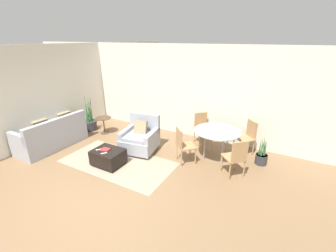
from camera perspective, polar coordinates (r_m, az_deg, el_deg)
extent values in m
plane|color=brown|center=(5.07, -17.91, -14.69)|extent=(20.00, 20.00, 0.00)
cube|color=silver|center=(7.07, 1.32, 9.05)|extent=(12.00, 0.06, 2.75)
cube|color=silver|center=(7.59, -26.79, 7.62)|extent=(0.06, 12.00, 2.75)
cube|color=gray|center=(5.83, -12.62, -8.96)|extent=(2.79, 1.42, 0.00)
cube|color=brown|center=(5.49, -16.44, -11.38)|extent=(2.74, 0.05, 0.00)
cube|color=brown|center=(5.58, -15.30, -10.66)|extent=(2.74, 0.05, 0.00)
cube|color=brown|center=(5.68, -14.20, -9.96)|extent=(2.74, 0.05, 0.00)
cube|color=brown|center=(5.77, -13.14, -9.27)|extent=(2.74, 0.05, 0.00)
cube|color=brown|center=(5.87, -12.12, -8.61)|extent=(2.74, 0.05, 0.00)
cube|color=brown|center=(5.98, -11.14, -7.97)|extent=(2.74, 0.05, 0.00)
cube|color=brown|center=(6.08, -10.19, -7.34)|extent=(2.74, 0.05, 0.00)
cube|color=brown|center=(6.19, -9.28, -6.74)|extent=(2.74, 0.05, 0.00)
cube|color=#999EA8|center=(7.18, -27.35, -2.98)|extent=(0.83, 1.83, 0.44)
cube|color=#999EA8|center=(6.75, -26.32, -0.17)|extent=(0.14, 1.83, 0.45)
cube|color=#999EA8|center=(7.52, -22.55, 1.75)|extent=(0.76, 0.12, 0.26)
cube|color=#999EA8|center=(6.68, -33.78, -2.79)|extent=(0.76, 0.12, 0.26)
cube|color=#8E7F5B|center=(7.16, -25.00, 1.69)|extent=(0.19, 0.40, 0.41)
cube|color=#8E7F5B|center=(6.79, -29.84, -0.22)|extent=(0.19, 0.40, 0.41)
cube|color=#999EA8|center=(6.18, -7.22, -4.30)|extent=(1.00, 1.02, 0.34)
cube|color=#999EA8|center=(6.05, -7.46, -2.54)|extent=(0.75, 0.86, 0.10)
cube|color=#999EA8|center=(6.31, -5.90, 0.77)|extent=(0.87, 0.26, 0.55)
cube|color=#999EA8|center=(6.23, -10.42, -1.52)|extent=(0.26, 0.82, 0.20)
cube|color=#999EA8|center=(5.92, -4.09, -2.47)|extent=(0.26, 0.82, 0.20)
cylinder|color=brown|center=(6.14, -11.59, -6.87)|extent=(0.05, 0.05, 0.06)
cylinder|color=brown|center=(5.84, -5.54, -8.07)|extent=(0.05, 0.05, 0.06)
cylinder|color=brown|center=(6.70, -8.51, -4.13)|extent=(0.05, 0.05, 0.06)
cylinder|color=brown|center=(6.43, -2.88, -5.07)|extent=(0.05, 0.05, 0.06)
cube|color=#8E7F5B|center=(6.09, -6.95, -0.25)|extent=(0.38, 0.26, 0.36)
cube|color=black|center=(5.68, -14.93, -7.54)|extent=(0.71, 0.57, 0.35)
cylinder|color=black|center=(5.84, -18.58, -9.35)|extent=(0.04, 0.04, 0.04)
cylinder|color=black|center=(5.45, -14.04, -11.20)|extent=(0.04, 0.04, 0.04)
cylinder|color=black|center=(6.12, -15.37, -7.47)|extent=(0.04, 0.04, 0.04)
cylinder|color=black|center=(5.75, -10.85, -9.06)|extent=(0.04, 0.04, 0.04)
cube|color=#B72D28|center=(5.63, -15.67, -5.77)|extent=(0.22, 0.20, 0.02)
cube|color=#B7B7BC|center=(5.48, -15.97, -6.66)|extent=(0.12, 0.14, 0.01)
cube|color=#B7B7BC|center=(5.69, -17.02, -5.71)|extent=(0.13, 0.16, 0.01)
cylinder|color=#333338|center=(7.98, -19.04, 0.15)|extent=(0.41, 0.41, 0.31)
cylinder|color=black|center=(7.93, -19.16, 1.12)|extent=(0.37, 0.37, 0.02)
cone|color=#2D6B38|center=(7.76, -19.27, 3.94)|extent=(0.04, 0.10, 0.82)
cone|color=#2D6B38|center=(7.80, -18.98, 4.19)|extent=(0.14, 0.11, 0.84)
cone|color=#2D6B38|center=(7.87, -19.01, 4.30)|extent=(0.14, 0.05, 0.84)
cone|color=#2D6B38|center=(7.86, -19.43, 3.83)|extent=(0.15, 0.12, 0.74)
cone|color=#2D6B38|center=(7.90, -19.95, 3.39)|extent=(0.05, 0.12, 0.62)
cone|color=#2D6B38|center=(7.81, -20.12, 4.28)|extent=(0.07, 0.09, 0.91)
cone|color=#2D6B38|center=(7.75, -20.01, 4.13)|extent=(0.12, 0.05, 0.90)
cone|color=#2D6B38|center=(7.73, -19.53, 3.86)|extent=(0.08, 0.08, 0.82)
cylinder|color=#4C3828|center=(7.44, -16.13, 1.98)|extent=(0.49, 0.49, 0.02)
cylinder|color=#4C3828|center=(7.53, -15.93, 0.16)|extent=(0.04, 0.04, 0.49)
cylinder|color=#4C3828|center=(7.62, -15.74, -1.63)|extent=(0.27, 0.27, 0.02)
cylinder|color=#8C9E99|center=(5.73, 12.41, -1.20)|extent=(1.17, 1.17, 0.01)
cylinder|color=#99999E|center=(5.75, 9.26, -4.99)|extent=(0.04, 0.04, 0.73)
cylinder|color=#99999E|center=(5.64, 13.64, -5.92)|extent=(0.04, 0.04, 0.73)
cylinder|color=#99999E|center=(6.14, 10.73, -3.29)|extent=(0.04, 0.04, 0.73)
cylinder|color=#99999E|center=(6.04, 14.84, -4.12)|extent=(0.04, 0.04, 0.73)
cube|color=tan|center=(5.54, 4.64, -5.05)|extent=(0.59, 0.59, 0.03)
cube|color=tan|center=(5.37, 2.82, -3.03)|extent=(0.29, 0.29, 0.45)
cylinder|color=tan|center=(5.56, 6.98, -7.67)|extent=(0.03, 0.03, 0.42)
cylinder|color=tan|center=(5.85, 5.61, -6.03)|extent=(0.03, 0.03, 0.42)
cylinder|color=tan|center=(5.44, 3.44, -8.23)|extent=(0.03, 0.03, 0.42)
cylinder|color=tan|center=(5.74, 2.24, -6.52)|extent=(0.03, 0.03, 0.42)
cube|color=tan|center=(5.24, 16.34, -7.61)|extent=(0.59, 0.59, 0.03)
cube|color=tan|center=(4.99, 17.76, -6.19)|extent=(0.29, 0.29, 0.45)
cylinder|color=tan|center=(5.56, 16.71, -8.48)|extent=(0.03, 0.03, 0.42)
cylinder|color=tan|center=(5.39, 13.44, -9.15)|extent=(0.03, 0.03, 0.42)
cylinder|color=tan|center=(5.31, 18.78, -10.28)|extent=(0.03, 0.03, 0.42)
cylinder|color=tan|center=(5.13, 15.39, -11.07)|extent=(0.03, 0.03, 0.42)
cube|color=tan|center=(6.52, 8.86, -1.00)|extent=(0.59, 0.59, 0.03)
cube|color=tan|center=(6.59, 8.30, 1.54)|extent=(0.29, 0.29, 0.45)
cylinder|color=tan|center=(6.39, 7.94, -3.63)|extent=(0.03, 0.03, 0.42)
cylinder|color=tan|center=(6.54, 10.84, -3.23)|extent=(0.03, 0.03, 0.42)
cylinder|color=tan|center=(6.69, 6.71, -2.38)|extent=(0.03, 0.03, 0.42)
cylinder|color=tan|center=(6.83, 9.50, -2.02)|extent=(0.03, 0.03, 0.42)
cube|color=tan|center=(6.26, 18.81, -2.92)|extent=(0.59, 0.59, 0.03)
cube|color=tan|center=(6.28, 20.51, -0.70)|extent=(0.29, 0.29, 0.45)
cylinder|color=tan|center=(6.40, 16.34, -4.33)|extent=(0.03, 0.03, 0.42)
cylinder|color=tan|center=(6.13, 18.10, -5.72)|extent=(0.03, 0.03, 0.42)
cylinder|color=tan|center=(6.59, 19.01, -3.88)|extent=(0.03, 0.03, 0.42)
cylinder|color=tan|center=(6.33, 20.82, -5.20)|extent=(0.03, 0.03, 0.42)
cylinder|color=#333338|center=(6.03, 22.57, -7.78)|extent=(0.28, 0.28, 0.25)
cylinder|color=black|center=(5.98, 22.72, -6.83)|extent=(0.26, 0.26, 0.02)
cone|color=#2D6B38|center=(5.87, 23.55, -5.07)|extent=(0.05, 0.06, 0.42)
cone|color=#2D6B38|center=(5.94, 23.37, -4.87)|extent=(0.06, 0.05, 0.40)
cone|color=#2D6B38|center=(5.91, 22.90, -4.80)|extent=(0.09, 0.07, 0.42)
cone|color=#2D6B38|center=(5.88, 22.37, -4.85)|extent=(0.05, 0.06, 0.42)
cone|color=#2D6B38|center=(5.82, 22.75, -4.85)|extent=(0.07, 0.06, 0.48)
cone|color=#2D6B38|center=(5.85, 23.19, -4.65)|extent=(0.08, 0.07, 0.51)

